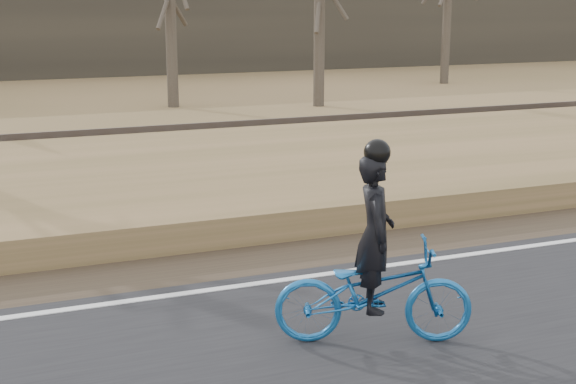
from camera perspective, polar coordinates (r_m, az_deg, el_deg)
name	(u,v)px	position (r m, az deg, el deg)	size (l,w,h in m)	color
cyclist	(374,280)	(8.09, 6.12, -6.24)	(2.10, 1.36, 2.08)	#16599B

